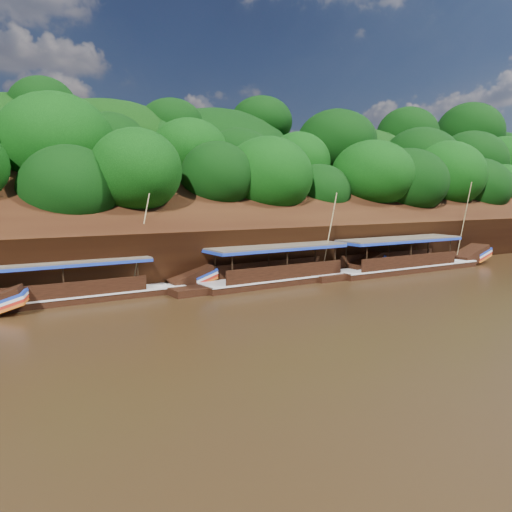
# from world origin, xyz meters

# --- Properties ---
(ground) EXTENTS (160.00, 160.00, 0.00)m
(ground) POSITION_xyz_m (0.00, 0.00, 0.00)
(ground) COLOR black
(ground) RESTS_ON ground
(riverbank) EXTENTS (120.00, 30.06, 19.40)m
(riverbank) POSITION_xyz_m (-0.01, 22.73, 1.89)
(riverbank) COLOR black
(riverbank) RESTS_ON ground
(boat_0) EXTENTS (16.50, 2.88, 7.50)m
(boat_0) POSITION_xyz_m (10.98, 6.98, 0.61)
(boat_0) COLOR black
(boat_0) RESTS_ON ground
(boat_1) EXTENTS (15.28, 3.08, 6.62)m
(boat_1) POSITION_xyz_m (-0.15, 7.66, 0.59)
(boat_1) COLOR black
(boat_1) RESTS_ON ground
(boat_2) EXTENTS (15.07, 2.61, 6.52)m
(boat_2) POSITION_xyz_m (-13.78, 8.98, 0.53)
(boat_2) COLOR black
(boat_2) RESTS_ON ground
(reeds) EXTENTS (50.66, 2.47, 1.85)m
(reeds) POSITION_xyz_m (-3.15, 9.52, 0.84)
(reeds) COLOR #276D1B
(reeds) RESTS_ON ground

